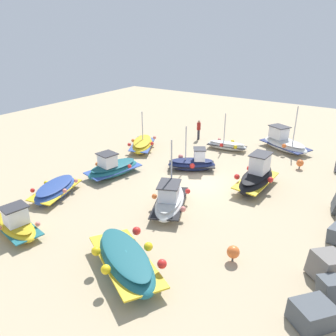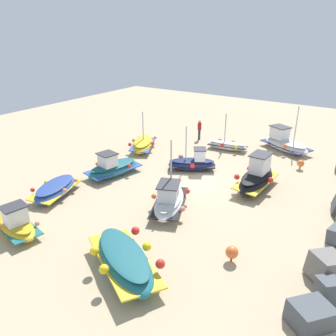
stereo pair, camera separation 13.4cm
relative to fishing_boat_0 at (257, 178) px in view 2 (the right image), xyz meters
name	(u,v)px [view 2 (the right image)]	position (x,y,z in m)	size (l,w,h in m)	color
ground_plane	(204,183)	(1.05, -2.93, -0.69)	(53.17, 53.17, 0.00)	tan
fishing_boat_0	(257,178)	(0.00, 0.00, 0.00)	(3.98, 2.03, 2.14)	black
fishing_boat_1	(15,224)	(10.66, -7.63, -0.22)	(1.89, 3.34, 1.51)	gold
fishing_boat_2	(113,168)	(3.22, -8.37, -0.19)	(3.95, 2.24, 1.62)	#1E6670
fishing_boat_3	(143,144)	(-1.78, -9.78, -0.27)	(4.00, 2.98, 3.02)	gold
fishing_boat_4	(285,143)	(-7.73, -0.53, -0.12)	(3.31, 4.35, 3.62)	white
fishing_boat_5	(169,200)	(4.92, -2.90, -0.15)	(4.02, 2.78, 3.70)	white
fishing_boat_6	(124,260)	(9.92, -1.69, -0.17)	(3.57, 4.57, 1.13)	#1E6670
fishing_boat_7	(227,145)	(-5.33, -4.24, -0.34)	(1.55, 3.20, 2.89)	white
fishing_boat_8	(193,163)	(-0.34, -4.50, -0.19)	(2.66, 3.28, 3.05)	navy
fishing_boat_9	(56,189)	(7.18, -9.12, -0.29)	(3.67, 2.36, 0.83)	#2D4C9E
person_walking	(199,128)	(-6.39, -7.32, 0.28)	(0.32, 0.32, 1.69)	#2D2D38
mooring_buoy_0	(301,163)	(-4.45, 1.46, -0.28)	(0.48, 0.48, 0.66)	#3F3F42
mooring_buoy_1	(232,252)	(7.06, 1.54, -0.25)	(0.53, 0.53, 0.71)	#3F3F42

